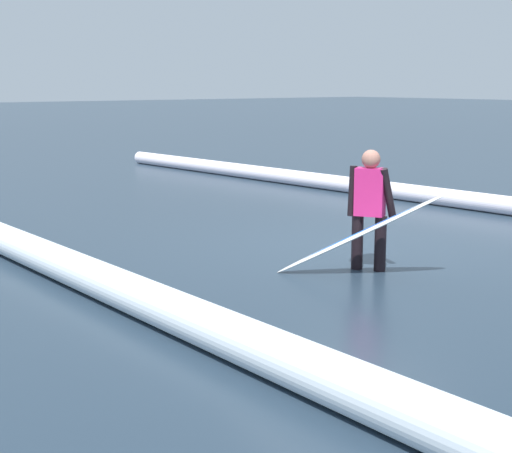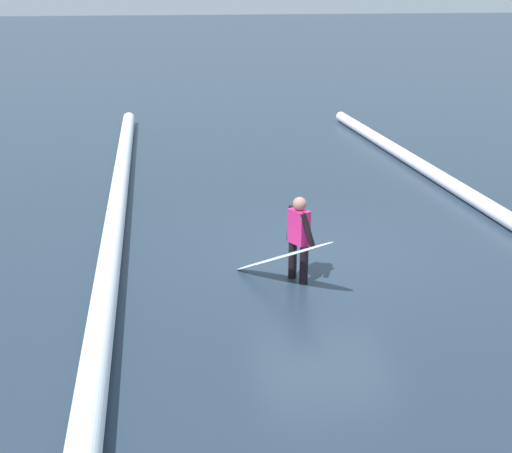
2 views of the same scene
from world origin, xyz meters
TOP-DOWN VIEW (x-y plane):
  - ground_plane at (0.00, 0.00)m, footprint 157.13×157.13m
  - surfer at (-1.00, 0.72)m, footprint 0.46×0.41m
  - surfboard at (-1.18, 1.03)m, footprint 1.66×1.50m
  - wave_crest_foreground at (1.99, -3.85)m, footprint 19.24×1.61m
  - wave_crest_midground at (0.74, 3.83)m, footprint 22.71×0.72m

SIDE VIEW (x-z plane):
  - ground_plane at x=0.00m, z-range 0.00..0.00m
  - wave_crest_foreground at x=1.99m, z-range 0.00..0.32m
  - wave_crest_midground at x=0.74m, z-range 0.00..0.39m
  - surfboard at x=-1.18m, z-range -0.02..1.04m
  - surfer at x=-1.00m, z-range 0.08..1.52m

